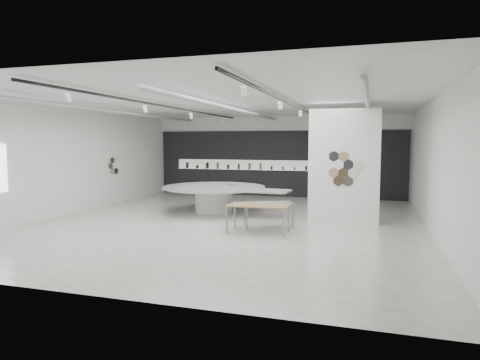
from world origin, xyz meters
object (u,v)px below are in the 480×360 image
(display_island, at_px, (216,195))
(sample_table_wood, at_px, (258,207))
(sample_table_stone, at_px, (268,205))
(kitchen_counter, at_px, (346,191))
(partition_column, at_px, (344,166))

(display_island, distance_m, sample_table_wood, 3.85)
(sample_table_stone, relative_size, kitchen_counter, 1.05)
(sample_table_wood, bearing_deg, partition_column, 47.20)
(display_island, distance_m, kitchen_counter, 6.51)
(partition_column, distance_m, sample_table_stone, 2.79)
(display_island, relative_size, sample_table_wood, 2.86)
(sample_table_wood, bearing_deg, sample_table_stone, 84.65)
(display_island, xyz_separation_m, sample_table_wood, (2.40, -3.01, 0.12))
(partition_column, relative_size, sample_table_stone, 2.24)
(partition_column, distance_m, kitchen_counter, 5.69)
(display_island, xyz_separation_m, sample_table_stone, (2.49, -2.12, 0.06))
(partition_column, bearing_deg, display_island, 171.78)
(sample_table_stone, bearing_deg, display_island, 139.51)
(display_island, height_order, sample_table_stone, display_island)
(sample_table_wood, relative_size, sample_table_stone, 1.06)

